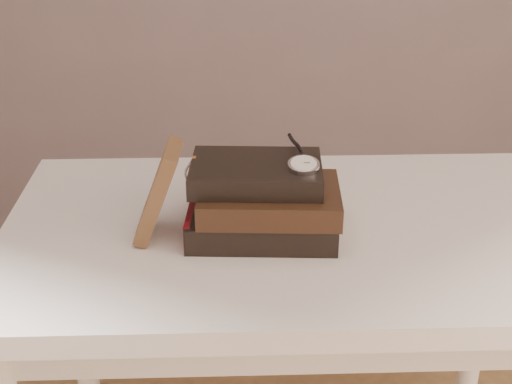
{
  "coord_description": "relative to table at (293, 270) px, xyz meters",
  "views": [
    {
      "loc": [
        -0.1,
        -0.73,
        1.34
      ],
      "look_at": [
        -0.07,
        0.33,
        0.82
      ],
      "focal_mm": 50.34,
      "sensor_mm": 36.0,
      "label": 1
    }
  ],
  "objects": [
    {
      "name": "eyeglasses",
      "position": [
        -0.14,
        0.06,
        0.16
      ],
      "size": [
        0.11,
        0.12,
        0.05
      ],
      "color": "silver",
      "rests_on": "book_stack"
    },
    {
      "name": "book_stack",
      "position": [
        -0.05,
        -0.02,
        0.15
      ],
      "size": [
        0.26,
        0.19,
        0.12
      ],
      "color": "black",
      "rests_on": "table"
    },
    {
      "name": "journal",
      "position": [
        -0.23,
        -0.03,
        0.17
      ],
      "size": [
        0.08,
        0.1,
        0.16
      ],
      "primitive_type": "cube",
      "rotation": [
        0.0,
        0.37,
        -0.03
      ],
      "color": "#462D1B",
      "rests_on": "table"
    },
    {
      "name": "table",
      "position": [
        0.0,
        0.0,
        0.0
      ],
      "size": [
        1.0,
        0.6,
        0.75
      ],
      "color": "white",
      "rests_on": "ground"
    },
    {
      "name": "pocket_watch",
      "position": [
        0.01,
        -0.04,
        0.22
      ],
      "size": [
        0.05,
        0.15,
        0.02
      ],
      "color": "silver",
      "rests_on": "book_stack"
    }
  ]
}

